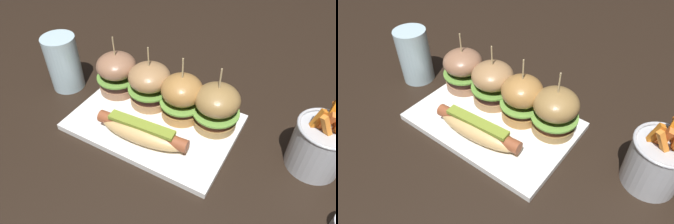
# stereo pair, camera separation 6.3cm
# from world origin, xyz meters

# --- Properties ---
(ground_plane) EXTENTS (3.00, 3.00, 0.00)m
(ground_plane) POSITION_xyz_m (0.00, 0.00, 0.00)
(ground_plane) COLOR black
(platter_main) EXTENTS (0.35, 0.23, 0.01)m
(platter_main) POSITION_xyz_m (0.00, 0.00, 0.01)
(platter_main) COLOR white
(platter_main) RESTS_ON ground
(hot_dog) EXTENTS (0.20, 0.07, 0.05)m
(hot_dog) POSITION_xyz_m (0.01, -0.06, 0.04)
(hot_dog) COLOR tan
(hot_dog) RESTS_ON platter_main
(slider_far_left) EXTENTS (0.10, 0.10, 0.14)m
(slider_far_left) POSITION_xyz_m (-0.13, 0.05, 0.06)
(slider_far_left) COLOR #936549
(slider_far_left) RESTS_ON platter_main
(slider_center_left) EXTENTS (0.10, 0.10, 0.14)m
(slider_center_left) POSITION_xyz_m (-0.04, 0.05, 0.06)
(slider_center_left) COLOR #A2774C
(slider_center_left) RESTS_ON platter_main
(slider_center_right) EXTENTS (0.09, 0.09, 0.15)m
(slider_center_right) POSITION_xyz_m (0.04, 0.04, 0.07)
(slider_center_right) COLOR #A9753B
(slider_center_right) RESTS_ON platter_main
(slider_far_right) EXTENTS (0.10, 0.10, 0.14)m
(slider_far_right) POSITION_xyz_m (0.12, 0.05, 0.06)
(slider_far_right) COLOR olive
(slider_far_right) RESTS_ON platter_main
(fries_bucket) EXTENTS (0.10, 0.10, 0.15)m
(fries_bucket) POSITION_xyz_m (0.32, 0.06, 0.06)
(fries_bucket) COLOR #B7BABF
(fries_bucket) RESTS_ON ground
(water_glass) EXTENTS (0.08, 0.08, 0.14)m
(water_glass) POSITION_xyz_m (-0.26, 0.02, 0.07)
(water_glass) COLOR silver
(water_glass) RESTS_ON ground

